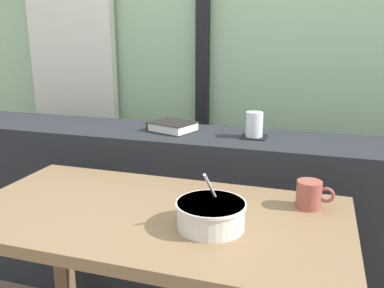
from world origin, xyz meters
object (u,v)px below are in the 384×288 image
soup_bowl (211,215)px  breakfast_table (155,246)px  closed_book (172,126)px  ceramic_mug (310,194)px  coaster_square (254,137)px  juice_glass (254,125)px

soup_bowl → breakfast_table: bearing=165.5°
closed_book → ceramic_mug: (0.60, -0.42, -0.08)m
breakfast_table → ceramic_mug: (0.44, 0.17, 0.16)m
coaster_square → soup_bowl: 0.63m
breakfast_table → closed_book: bearing=104.9°
coaster_square → closed_book: (-0.36, 0.01, 0.02)m
ceramic_mug → breakfast_table: bearing=-158.9°
coaster_square → soup_bowl: soup_bowl is taller
soup_bowl → coaster_square: bearing=88.8°
coaster_square → ceramic_mug: (0.24, -0.41, -0.06)m
coaster_square → ceramic_mug: bearing=-59.9°
closed_book → ceramic_mug: size_ratio=1.93×
ceramic_mug → closed_book: bearing=144.7°
juice_glass → closed_book: size_ratio=0.46×
closed_book → soup_bowl: size_ratio=1.13×
coaster_square → juice_glass: (0.00, 0.00, 0.05)m
coaster_square → closed_book: closed_book is taller
breakfast_table → juice_glass: juice_glass is taller
breakfast_table → ceramic_mug: ceramic_mug is taller
juice_glass → ceramic_mug: 0.49m
breakfast_table → closed_book: (-0.16, 0.59, 0.24)m
breakfast_table → coaster_square: coaster_square is taller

